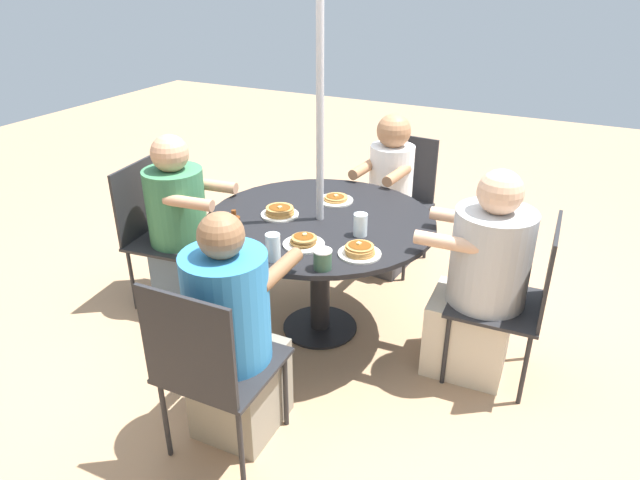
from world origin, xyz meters
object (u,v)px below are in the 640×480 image
at_px(diner_east, 233,339).
at_px(pancake_plate_d, 360,251).
at_px(patio_chair_north, 158,227).
at_px(diner_north, 183,231).
at_px(patio_chair_east, 209,363).
at_px(patio_chair_south, 518,294).
at_px(patio_chair_west, 399,194).
at_px(coffee_cup, 323,259).
at_px(diner_west, 388,199).
at_px(pancake_plate_b, 336,199).
at_px(drinking_glass_a, 273,247).
at_px(pancake_plate_a, 304,241).
at_px(syrup_bottle, 234,225).
at_px(diner_south, 481,286).
at_px(drinking_glass_b, 360,225).
at_px(patio_table, 320,237).
at_px(pancake_plate_c, 280,212).

bearing_deg(diner_east, pancake_plate_d, 59.00).
xyz_separation_m(patio_chair_north, diner_north, (-0.18, -0.02, -0.00)).
relative_size(patio_chair_east, patio_chair_south, 1.00).
xyz_separation_m(patio_chair_south, patio_chair_west, (1.00, -1.04, 0.00)).
bearing_deg(patio_chair_east, patio_chair_north, 137.71).
xyz_separation_m(diner_east, coffee_cup, (-0.24, -0.41, 0.27)).
bearing_deg(diner_west, patio_chair_east, 93.47).
height_order(pancake_plate_b, pancake_plate_d, pancake_plate_d).
bearing_deg(drinking_glass_a, patio_chair_south, -151.60).
relative_size(diner_east, coffee_cup, 11.66).
distance_m(patio_chair_east, pancake_plate_a, 0.80).
bearing_deg(pancake_plate_b, patio_chair_north, 20.94).
distance_m(patio_chair_west, syrup_bottle, 1.55).
bearing_deg(diner_south, pancake_plate_b, 73.58).
height_order(diner_south, drinking_glass_b, diner_south).
bearing_deg(diner_east, patio_chair_east, -90.00).
bearing_deg(patio_table, syrup_bottle, 49.49).
height_order(pancake_plate_d, syrup_bottle, syrup_bottle).
relative_size(patio_chair_west, drinking_glass_a, 6.78).
height_order(patio_chair_north, patio_chair_south, same).
bearing_deg(pancake_plate_b, syrup_bottle, 66.13).
height_order(patio_chair_south, diner_west, diner_west).
height_order(patio_table, drinking_glass_b, drinking_glass_b).
bearing_deg(syrup_bottle, patio_chair_north, -17.35).
bearing_deg(patio_chair_west, diner_north, 55.14).
relative_size(diner_north, diner_west, 1.00).
height_order(diner_east, patio_chair_south, diner_east).
bearing_deg(pancake_plate_c, patio_chair_north, 4.80).
bearing_deg(diner_south, patio_chair_west, 35.20).
distance_m(patio_chair_east, drinking_glass_b, 1.07).
xyz_separation_m(diner_west, pancake_plate_a, (0.01, 1.24, 0.22)).
bearing_deg(diner_east, pancake_plate_c, 104.74).
height_order(diner_north, diner_south, diner_south).
distance_m(diner_north, drinking_glass_b, 1.22).
xyz_separation_m(diner_south, patio_chair_west, (0.82, -1.05, -0.00)).
height_order(patio_table, diner_east, diner_east).
relative_size(patio_chair_north, pancake_plate_c, 4.28).
relative_size(patio_table, coffee_cup, 13.21).
distance_m(patio_table, pancake_plate_a, 0.36).
xyz_separation_m(syrup_bottle, coffee_cup, (-0.58, 0.13, -0.00)).
relative_size(patio_chair_west, coffee_cup, 9.35).
distance_m(patio_chair_north, pancake_plate_b, 1.16).
xyz_separation_m(pancake_plate_b, pancake_plate_c, (0.19, 0.33, 0.01)).
bearing_deg(pancake_plate_a, drinking_glass_b, -131.36).
bearing_deg(patio_chair_east, coffee_cup, 66.47).
height_order(diner_east, coffee_cup, diner_east).
xyz_separation_m(diner_south, coffee_cup, (0.64, 0.55, 0.27)).
xyz_separation_m(patio_chair_south, diner_south, (0.19, 0.01, 0.00)).
height_order(pancake_plate_a, pancake_plate_c, pancake_plate_a).
bearing_deg(pancake_plate_b, coffee_cup, 110.97).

